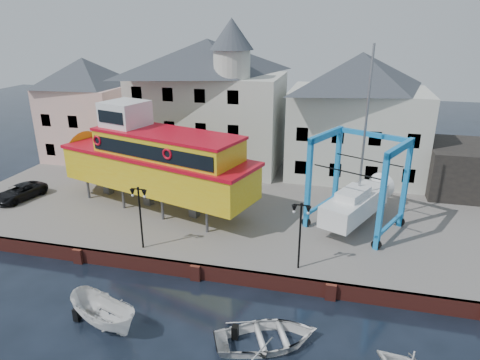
# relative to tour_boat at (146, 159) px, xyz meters

# --- Properties ---
(ground) EXTENTS (140.00, 140.00, 0.00)m
(ground) POSITION_rel_tour_boat_xyz_m (6.65, -7.73, -4.79)
(ground) COLOR black
(ground) RESTS_ON ground
(hardstanding) EXTENTS (44.00, 22.00, 1.00)m
(hardstanding) POSITION_rel_tour_boat_xyz_m (6.65, 3.27, -4.29)
(hardstanding) COLOR slate
(hardstanding) RESTS_ON ground
(quay_wall) EXTENTS (44.00, 0.47, 1.00)m
(quay_wall) POSITION_rel_tour_boat_xyz_m (6.65, -7.62, -4.29)
(quay_wall) COLOR maroon
(quay_wall) RESTS_ON ground
(building_pink) EXTENTS (8.00, 7.00, 10.30)m
(building_pink) POSITION_rel_tour_boat_xyz_m (-11.35, 10.27, 1.36)
(building_pink) COLOR beige
(building_pink) RESTS_ON hardstanding
(building_white_main) EXTENTS (14.00, 8.30, 14.00)m
(building_white_main) POSITION_rel_tour_boat_xyz_m (1.78, 10.67, 2.55)
(building_white_main) COLOR silver
(building_white_main) RESTS_ON hardstanding
(building_white_right) EXTENTS (12.00, 8.00, 11.20)m
(building_white_right) POSITION_rel_tour_boat_xyz_m (15.65, 11.27, 1.81)
(building_white_right) COLOR silver
(building_white_right) RESTS_ON hardstanding
(shed_dark) EXTENTS (8.00, 7.00, 4.00)m
(shed_dark) POSITION_rel_tour_boat_xyz_m (25.65, 9.27, -1.79)
(shed_dark) COLOR black
(shed_dark) RESTS_ON hardstanding
(lamp_post_left) EXTENTS (1.12, 0.32, 4.20)m
(lamp_post_left) POSITION_rel_tour_boat_xyz_m (2.65, -6.53, -0.62)
(lamp_post_left) COLOR black
(lamp_post_left) RESTS_ON hardstanding
(lamp_post_right) EXTENTS (1.12, 0.32, 4.20)m
(lamp_post_right) POSITION_rel_tour_boat_xyz_m (12.65, -6.53, -0.62)
(lamp_post_right) COLOR black
(lamp_post_right) RESTS_ON hardstanding
(tour_boat) EXTENTS (18.93, 9.52, 8.04)m
(tour_boat) POSITION_rel_tour_boat_xyz_m (0.00, 0.00, 0.00)
(tour_boat) COLOR #59595E
(tour_boat) RESTS_ON hardstanding
(travel_lift) EXTENTS (7.16, 8.35, 12.44)m
(travel_lift) POSITION_rel_tour_boat_xyz_m (16.10, 0.61, -1.71)
(travel_lift) COLOR #127DC6
(travel_lift) RESTS_ON hardstanding
(van) EXTENTS (2.90, 4.63, 1.19)m
(van) POSITION_rel_tour_boat_xyz_m (-10.69, -1.60, -3.19)
(van) COLOR black
(van) RESTS_ON hardstanding
(motorboat_a) EXTENTS (4.88, 3.33, 1.76)m
(motorboat_a) POSITION_rel_tour_boat_xyz_m (3.51, -12.83, -4.79)
(motorboat_a) COLOR white
(motorboat_a) RESTS_ON ground
(motorboat_b) EXTENTS (6.12, 5.40, 1.05)m
(motorboat_b) POSITION_rel_tour_boat_xyz_m (11.85, -12.14, -4.79)
(motorboat_b) COLOR white
(motorboat_b) RESTS_ON ground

